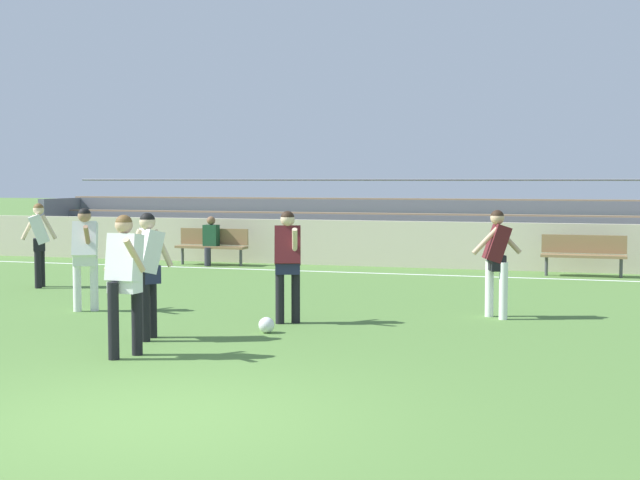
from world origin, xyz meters
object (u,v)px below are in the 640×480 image
object	(u,v)px
spectator_seated	(211,237)
player_dark_wide_right	(497,254)
player_white_wide_left	(85,250)
soccer_ball	(266,325)
bleacher_stand	(332,225)
bench_centre_sideline	(584,251)
player_white_overlapping	(39,238)
bench_far_right	(213,243)
player_dark_dropping_back	(288,257)
player_white_challenging	(125,272)
player_white_on_ball	(148,264)

from	to	relation	value
spectator_seated	player_dark_wide_right	size ratio (longest dim) A/B	0.73
player_white_wide_left	soccer_ball	distance (m)	3.76
bleacher_stand	bench_centre_sideline	world-z (taller)	bleacher_stand
bench_centre_sideline	player_white_overlapping	xyz separation A→B (m)	(-10.16, -5.23, 0.43)
bench_far_right	player_dark_wide_right	bearing A→B (deg)	-40.63
bench_far_right	player_white_wide_left	xyz separation A→B (m)	(1.22, -7.74, 0.44)
spectator_seated	player_white_wide_left	world-z (taller)	player_white_wide_left
bleacher_stand	player_dark_dropping_back	size ratio (longest dim) A/B	10.21
player_white_challenging	player_dark_wide_right	world-z (taller)	player_white_challenging
player_white_wide_left	soccer_ball	xyz separation A→B (m)	(3.50, -1.07, -0.88)
player_white_overlapping	bench_far_right	bearing A→B (deg)	75.44
bench_centre_sideline	spectator_seated	world-z (taller)	spectator_seated
bleacher_stand	player_white_challenging	bearing A→B (deg)	-83.88
player_white_on_ball	player_dark_dropping_back	bearing A→B (deg)	53.81
bench_far_right	player_white_wide_left	size ratio (longest dim) A/B	1.08
player_dark_wide_right	soccer_ball	world-z (taller)	player_dark_wide_right
spectator_seated	player_white_overlapping	distance (m)	5.30
player_white_wide_left	player_white_challenging	distance (m)	4.01
soccer_ball	player_dark_dropping_back	bearing A→B (deg)	89.39
player_white_wide_left	player_white_challenging	size ratio (longest dim) A/B	0.98
player_white_on_ball	spectator_seated	bearing A→B (deg)	109.46
player_white_overlapping	player_white_challenging	bearing A→B (deg)	-48.19
bleacher_stand	bench_centre_sideline	size ratio (longest dim) A/B	9.40
soccer_ball	bench_centre_sideline	bearing A→B (deg)	65.10
bleacher_stand	player_white_wide_left	bearing A→B (deg)	-95.34
bench_far_right	spectator_seated	xyz separation A→B (m)	(-0.00, -0.12, 0.16)
player_white_overlapping	player_white_wide_left	bearing A→B (deg)	-44.24
player_white_wide_left	player_dark_wide_right	size ratio (longest dim) A/B	1.00
spectator_seated	player_dark_wide_right	bearing A→B (deg)	-40.12
player_dark_wide_right	bench_centre_sideline	bearing A→B (deg)	79.59
soccer_ball	player_white_wide_left	bearing A→B (deg)	163.00
bleacher_stand	soccer_ball	bearing A→B (deg)	-78.02
bench_centre_sideline	player_white_overlapping	world-z (taller)	player_white_overlapping
bench_far_right	bench_centre_sideline	xyz separation A→B (m)	(8.80, 0.00, 0.00)
bleacher_stand	soccer_ball	xyz separation A→B (m)	(2.50, -11.76, -0.77)
bench_centre_sideline	player_white_on_ball	world-z (taller)	player_white_on_ball
spectator_seated	player_dark_wide_right	distance (m)	9.95
bench_far_right	player_white_overlapping	bearing A→B (deg)	-104.56
player_dark_dropping_back	bench_centre_sideline	bearing A→B (deg)	62.79
player_white_on_ball	soccer_ball	distance (m)	1.84
player_white_on_ball	player_white_wide_left	size ratio (longest dim) A/B	1.01
bench_centre_sideline	player_white_challenging	xyz separation A→B (m)	(-5.10, -10.89, 0.47)
bench_centre_sideline	player_white_on_ball	xyz separation A→B (m)	(-5.40, -9.74, 0.46)
player_white_on_ball	player_white_overlapping	bearing A→B (deg)	136.54
bleacher_stand	player_white_on_ball	size ratio (longest dim) A/B	10.06
bench_far_right	player_white_overlapping	distance (m)	5.42
player_dark_dropping_back	soccer_ball	world-z (taller)	player_dark_dropping_back
spectator_seated	player_white_overlapping	size ratio (longest dim) A/B	0.73
player_dark_dropping_back	player_white_challenging	xyz separation A→B (m)	(-1.02, -2.96, 0.03)
bleacher_stand	player_white_on_ball	distance (m)	12.75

